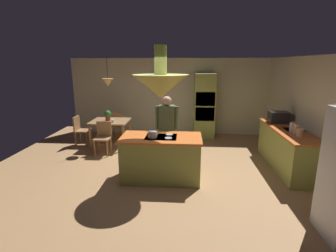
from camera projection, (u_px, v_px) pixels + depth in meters
ground at (162, 174)px, 5.61m from camera, size 8.16×8.16×0.00m
wall_back at (171, 97)px, 8.64m from camera, size 6.80×0.10×2.55m
wall_right at (314, 116)px, 5.46m from camera, size 0.10×7.20×2.55m
kitchen_island at (161, 158)px, 5.30m from camera, size 1.66×0.90×0.94m
counter_run_right at (286, 148)px, 5.88m from camera, size 0.73×2.32×0.92m
oven_tower at (204, 106)px, 8.23m from camera, size 0.66×0.62×2.07m
dining_table at (110, 124)px, 7.40m from camera, size 1.07×0.91×0.76m
person_at_island at (167, 127)px, 5.87m from camera, size 0.53×0.22×1.66m
range_hood at (161, 85)px, 4.94m from camera, size 1.10×1.10×1.00m
pendant_light_over_table at (108, 82)px, 7.11m from camera, size 0.32×0.32×0.82m
chair_facing_island at (103, 135)px, 6.79m from camera, size 0.40×0.40×0.87m
chair_by_back_wall at (117, 124)px, 8.10m from camera, size 0.40×0.40×0.87m
chair_at_corner at (80, 129)px, 7.50m from camera, size 0.40×0.40×0.87m
potted_plant_on_table at (108, 115)px, 7.33m from camera, size 0.20×0.20×0.30m
cup_on_table at (113, 121)px, 7.14m from camera, size 0.07×0.07×0.09m
canister_flour at (300, 132)px, 5.20m from camera, size 0.14×0.14×0.17m
canister_sugar at (296, 129)px, 5.37m from camera, size 0.11×0.11×0.21m
canister_tea at (293, 127)px, 5.54m from camera, size 0.14×0.14×0.21m
microwave_on_counter at (279, 117)px, 6.40m from camera, size 0.46×0.36×0.28m
cooking_pot_on_cooktop at (152, 135)px, 5.06m from camera, size 0.18×0.18×0.12m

